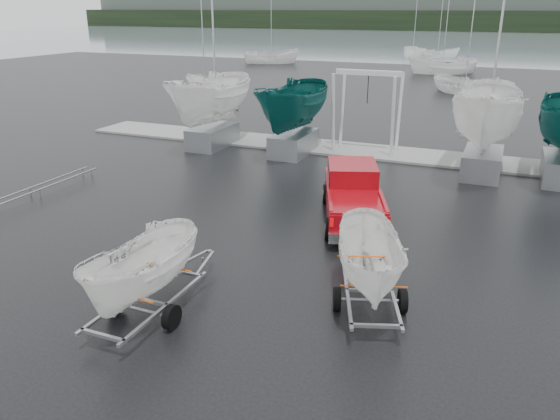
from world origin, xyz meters
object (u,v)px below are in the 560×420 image
object	(u,v)px
pickup_truck	(353,192)
trailer_hitched	(374,213)
boat_hoist	(367,100)
trailer_parked	(140,223)

from	to	relation	value
pickup_truck	trailer_hitched	bearing A→B (deg)	-90.00
pickup_truck	trailer_hitched	size ratio (longest dim) A/B	1.24
pickup_truck	boat_hoist	distance (m)	9.65
trailer_parked	boat_hoist	bearing A→B (deg)	87.44
trailer_hitched	trailer_parked	xyz separation A→B (m)	(-4.77, -2.54, -0.07)
boat_hoist	trailer_parked	bearing A→B (deg)	-92.50
trailer_hitched	boat_hoist	distance (m)	15.65
pickup_truck	boat_hoist	size ratio (longest dim) A/B	1.39
pickup_truck	trailer_parked	world-z (taller)	trailer_parked
trailer_parked	boat_hoist	xyz separation A→B (m)	(0.77, 17.67, 0.22)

